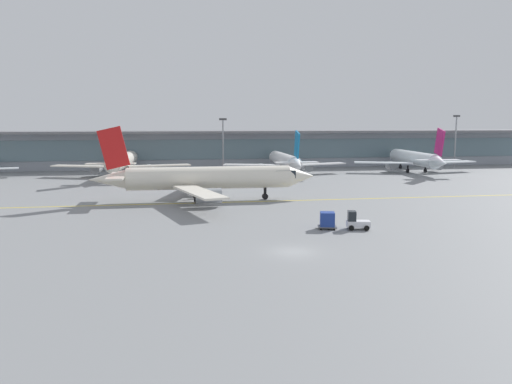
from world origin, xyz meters
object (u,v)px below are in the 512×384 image
Objects in this scene: cargo_dolly_lead at (327,220)px; apron_light_mast_2 at (456,139)px; gate_airplane_2 at (285,161)px; apron_light_mast_1 at (223,142)px; taxiing_regional_jet at (206,179)px; gate_airplane_1 at (122,162)px; gate_airplane_3 at (414,159)px; baggage_tug at (356,222)px.

cargo_dolly_lead is 0.18× the size of apron_light_mast_2.
apron_light_mast_1 is at bearing 53.84° from gate_airplane_2.
gate_airplane_1 is at bearing 113.20° from taxiing_regional_jet.
apron_light_mast_1 is (23.28, 8.93, 3.84)m from gate_airplane_1.
gate_airplane_2 is 31.66m from gate_airplane_3.
apron_light_mast_2 is at bearing 66.06° from baggage_tug.
apron_light_mast_1 is (-8.15, 70.59, 6.19)m from baggage_tug.
gate_airplane_1 is 1.01× the size of gate_airplane_3.
gate_airplane_1 reaches higher than cargo_dolly_lead.
gate_airplane_3 reaches higher than cargo_dolly_lead.
taxiing_regional_jet is (16.07, -37.93, 0.21)m from gate_airplane_1.
gate_airplane_3 is 11.35× the size of baggage_tug.
baggage_tug is 71.33m from apron_light_mast_1.
cargo_dolly_lead is (12.18, -22.99, -2.39)m from taxiing_regional_jet.
baggage_tug reaches higher than cargo_dolly_lead.
apron_light_mast_1 is at bearing -64.42° from gate_airplane_1.
baggage_tug is 1.18× the size of cargo_dolly_lead.
apron_light_mast_2 reaches higher than gate_airplane_2.
apron_light_mast_1 is (-44.88, 10.42, 3.87)m from gate_airplane_3.
cargo_dolly_lead is (-39.92, -59.43, -2.16)m from gate_airplane_3.
apron_light_mast_2 is (53.34, 70.76, 6.62)m from baggage_tug.
gate_airplane_3 is at bearing -13.07° from apron_light_mast_1.
gate_airplane_2 is 2.26× the size of apron_light_mast_2.
gate_airplane_1 is 0.94× the size of taxiing_regional_jet.
gate_airplane_2 is 0.89× the size of taxiing_regional_jet.
taxiing_regional_jet is 47.55m from apron_light_mast_1.
gate_airplane_3 is 2.37× the size of apron_light_mast_2.
apron_light_mast_1 reaches higher than gate_airplane_3.
gate_airplane_1 is at bearing -159.01° from apron_light_mast_1.
taxiing_regional_jet is 2.70× the size of apron_light_mast_1.
gate_airplane_3 is (31.66, -0.57, 0.14)m from gate_airplane_2.
cargo_dolly_lead is (28.25, -60.92, -2.18)m from gate_airplane_1.
gate_airplane_1 is 85.37m from apron_light_mast_2.
baggage_tug is (31.43, -61.66, -2.34)m from gate_airplane_1.
cargo_dolly_lead is at bearing 149.46° from gate_airplane_3.
gate_airplane_1 is at bearing -173.88° from apron_light_mast_2.
taxiing_regional_jet is at bearing -145.62° from apron_light_mast_2.
apron_light_mast_1 is at bearing 80.27° from gate_airplane_3.
apron_light_mast_1 is (-4.97, 69.85, 6.03)m from cargo_dolly_lead.
baggage_tug is (-36.73, -60.17, -2.32)m from gate_airplane_3.
apron_light_mast_2 is (84.78, 9.09, 4.28)m from gate_airplane_1.
gate_airplane_2 reaches higher than cargo_dolly_lead.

